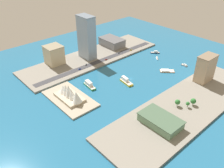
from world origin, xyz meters
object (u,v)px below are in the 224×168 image
at_px(ferry_green_doubledeck, 89,85).
at_px(traffic_light_waterfront, 122,52).
at_px(warehouse_low_gray, 112,42).
at_px(van_white, 86,65).
at_px(yacht_sleek_gray, 184,65).
at_px(office_block_beige, 54,55).
at_px(sedan_silver, 119,53).
at_px(tower_tall_glass, 87,37).
at_px(taxi_yellow_cab, 131,50).
at_px(pickup_red, 106,59).
at_px(opera_landmark, 70,94).
at_px(apartment_midrise_tan, 205,68).
at_px(patrol_launch_navy, 155,52).
at_px(terminal_long_green, 160,121).
at_px(sailboat_small_white, 157,58).
at_px(hatchback_blue, 80,69).
at_px(ferry_yellow_fast, 126,81).
at_px(barge_flat_brown, 166,71).

height_order(ferry_green_doubledeck, traffic_light_waterfront, traffic_light_waterfront).
distance_m(warehouse_low_gray, van_white, 87.67).
height_order(yacht_sleek_gray, office_block_beige, office_block_beige).
relative_size(warehouse_low_gray, sedan_silver, 9.21).
distance_m(tower_tall_glass, taxi_yellow_cab, 84.84).
distance_m(pickup_red, opera_landmark, 114.63).
xyz_separation_m(ferry_green_doubledeck, apartment_midrise_tan, (-94.77, -124.38, 18.08)).
bearing_deg(patrol_launch_navy, opera_landmark, 95.84).
bearing_deg(apartment_midrise_tan, ferry_green_doubledeck, 52.69).
bearing_deg(patrol_launch_navy, sedan_silver, 54.08).
xyz_separation_m(terminal_long_green, apartment_midrise_tan, (17.63, -116.41, 13.70)).
height_order(office_block_beige, pickup_red, office_block_beige).
bearing_deg(terminal_long_green, patrol_launch_navy, -49.26).
bearing_deg(taxi_yellow_cab, office_block_beige, 70.29).
bearing_deg(tower_tall_glass, opera_landmark, 132.50).
bearing_deg(sailboat_small_white, traffic_light_waterfront, 37.41).
distance_m(yacht_sleek_gray, patrol_launch_navy, 61.14).
distance_m(yacht_sleek_gray, taxi_yellow_cab, 96.31).
height_order(apartment_midrise_tan, hatchback_blue, apartment_midrise_tan).
height_order(apartment_midrise_tan, sedan_silver, apartment_midrise_tan).
xyz_separation_m(warehouse_low_gray, taxi_yellow_cab, (-38.02, -10.33, -5.99)).
distance_m(ferry_yellow_fast, patrol_launch_navy, 112.85).
relative_size(apartment_midrise_tan, hatchback_blue, 8.56).
bearing_deg(opera_landmark, office_block_beige, -20.19).
bearing_deg(yacht_sleek_gray, barge_flat_brown, 77.80).
distance_m(pickup_red, taxi_yellow_cab, 57.05).
distance_m(sailboat_small_white, opera_landmark, 171.23).
height_order(tower_tall_glass, traffic_light_waterfront, tower_tall_glass).
relative_size(warehouse_low_gray, pickup_red, 10.39).
xyz_separation_m(terminal_long_green, pickup_red, (155.02, -58.40, -3.83)).
relative_size(yacht_sleek_gray, office_block_beige, 0.38).
distance_m(yacht_sleek_gray, ferry_yellow_fast, 106.34).
relative_size(ferry_green_doubledeck, van_white, 5.46).
height_order(barge_flat_brown, traffic_light_waterfront, traffic_light_waterfront).
bearing_deg(van_white, sedan_silver, -91.38).
height_order(warehouse_low_gray, traffic_light_waterfront, warehouse_low_gray).
bearing_deg(terminal_long_green, opera_landmark, 22.96).
bearing_deg(patrol_launch_navy, tower_tall_glass, 58.94).
height_order(barge_flat_brown, tower_tall_glass, tower_tall_glass).
xyz_separation_m(patrol_launch_navy, office_block_beige, (76.82, 151.12, 15.45)).
xyz_separation_m(office_block_beige, pickup_red, (-44.49, -67.06, -13.45)).
height_order(ferry_green_doubledeck, terminal_long_green, terminal_long_green).
bearing_deg(opera_landmark, barge_flat_brown, -103.11).
bearing_deg(hatchback_blue, sailboat_small_white, -113.02).
relative_size(terminal_long_green, taxi_yellow_cab, 9.79).
xyz_separation_m(sedan_silver, taxi_yellow_cab, (-5.13, -24.73, 0.07)).
height_order(patrol_launch_navy, van_white, van_white).
height_order(barge_flat_brown, patrol_launch_navy, patrol_launch_navy).
xyz_separation_m(tower_tall_glass, traffic_light_waterfront, (-30.66, -49.31, -29.92)).
xyz_separation_m(terminal_long_green, tower_tall_glass, (182.86, -42.54, 29.51)).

